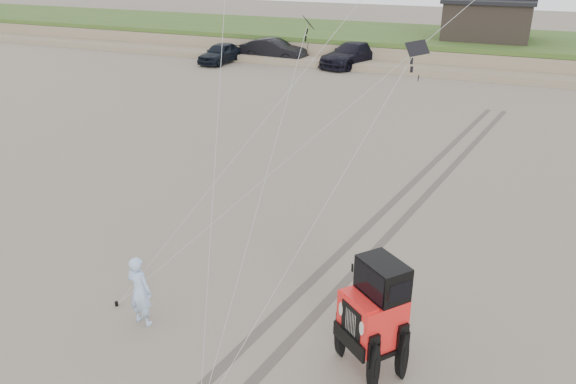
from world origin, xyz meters
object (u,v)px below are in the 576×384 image
at_px(truck_a, 221,53).
at_px(truck_c, 353,54).
at_px(jeep, 372,327).
at_px(man, 140,291).
at_px(truck_b, 274,50).
at_px(cabin, 488,18).

relative_size(truck_a, truck_c, 0.74).
distance_m(jeep, man, 5.26).
relative_size(truck_a, jeep, 0.84).
bearing_deg(truck_b, truck_a, 127.26).
height_order(truck_b, jeep, jeep).
xyz_separation_m(truck_b, man, (10.69, -30.85, 0.02)).
xyz_separation_m(truck_b, jeep, (15.91, -30.23, 0.13)).
xyz_separation_m(cabin, jeep, (1.21, -36.18, -2.26)).
xyz_separation_m(truck_a, jeep, (19.27, -28.01, 0.23)).
distance_m(truck_a, truck_b, 4.02).
distance_m(truck_b, jeep, 34.16).
relative_size(truck_b, man, 2.95).
bearing_deg(man, jeep, -166.83).
distance_m(truck_b, man, 32.65).
xyz_separation_m(cabin, man, (-4.01, -36.80, -2.37)).
distance_m(cabin, truck_c, 10.45).
height_order(cabin, truck_b, cabin).
bearing_deg(truck_c, truck_a, -143.13).
bearing_deg(truck_b, cabin, -64.12).
xyz_separation_m(truck_a, man, (14.05, -28.63, 0.12)).
xyz_separation_m(truck_b, truck_c, (6.10, 0.51, 0.02)).
bearing_deg(truck_b, truck_c, -81.38).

